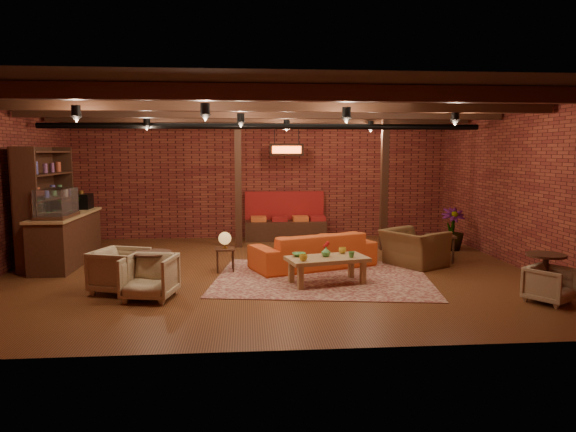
{
  "coord_description": "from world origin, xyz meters",
  "views": [
    {
      "loc": [
        -0.41,
        -9.73,
        2.31
      ],
      "look_at": [
        0.4,
        0.2,
        1.05
      ],
      "focal_mm": 32.0,
      "sensor_mm": 36.0,
      "label": 1
    }
  ],
  "objects": [
    {
      "name": "service_sign",
      "position": [
        0.6,
        3.1,
        2.35
      ],
      "size": [
        0.86,
        0.06,
        0.3
      ],
      "primitive_type": "cube",
      "color": "#EE4D17",
      "rests_on": "ceiling"
    },
    {
      "name": "post_right",
      "position": [
        2.8,
        2.0,
        1.6
      ],
      "size": [
        0.16,
        0.16,
        3.2
      ],
      "primitive_type": "cube",
      "color": "black",
      "rests_on": "ground"
    },
    {
      "name": "armchair_b",
      "position": [
        -1.94,
        -1.72,
        0.39
      ],
      "size": [
        0.87,
        0.83,
        0.77
      ],
      "primitive_type": "imported",
      "rotation": [
        0.0,
        0.0,
        -0.19
      ],
      "color": "beige",
      "rests_on": "floor"
    },
    {
      "name": "round_table_left",
      "position": [
        -1.96,
        -1.29,
        0.45
      ],
      "size": [
        0.64,
        0.64,
        0.66
      ],
      "color": "black",
      "rests_on": "floor"
    },
    {
      "name": "side_table_lamp",
      "position": [
        -0.83,
        0.07,
        0.59
      ],
      "size": [
        0.4,
        0.4,
        0.77
      ],
      "rotation": [
        0.0,
        0.0,
        0.08
      ],
      "color": "black",
      "rests_on": "floor"
    },
    {
      "name": "plant_tall",
      "position": [
        4.4,
        1.83,
        1.49
      ],
      "size": [
        1.83,
        1.83,
        2.98
      ],
      "primitive_type": "imported",
      "rotation": [
        0.0,
        0.0,
        -0.11
      ],
      "color": "#4C7F4C",
      "rests_on": "floor"
    },
    {
      "name": "floor",
      "position": [
        0.0,
        0.0,
        0.0
      ],
      "size": [
        10.0,
        10.0,
        0.0
      ],
      "primitive_type": "plane",
      "color": "#3C1F0F",
      "rests_on": "ground"
    },
    {
      "name": "shelving_hutch",
      "position": [
        -4.5,
        1.1,
        1.2
      ],
      "size": [
        0.52,
        2.0,
        2.4
      ],
      "primitive_type": null,
      "color": "black",
      "rests_on": "ground"
    },
    {
      "name": "armchair_a",
      "position": [
        -2.49,
        -1.28,
        0.4
      ],
      "size": [
        0.93,
        0.97,
        0.8
      ],
      "primitive_type": "imported",
      "rotation": [
        0.0,
        0.0,
        1.25
      ],
      "color": "beige",
      "rests_on": "floor"
    },
    {
      "name": "banquette",
      "position": [
        0.6,
        3.55,
        0.5
      ],
      "size": [
        2.1,
        0.7,
        1.0
      ],
      "primitive_type": null,
      "color": "maroon",
      "rests_on": "ground"
    },
    {
      "name": "wall_right",
      "position": [
        5.0,
        0.0,
        1.6
      ],
      "size": [
        0.02,
        8.0,
        3.2
      ],
      "primitive_type": "cube",
      "color": "maroon",
      "rests_on": "ground"
    },
    {
      "name": "ceiling_pipe",
      "position": [
        0.0,
        1.6,
        2.85
      ],
      "size": [
        9.6,
        0.12,
        0.12
      ],
      "primitive_type": "cylinder",
      "rotation": [
        0.0,
        1.57,
        0.0
      ],
      "color": "black",
      "rests_on": "ceiling"
    },
    {
      "name": "ceiling_beams",
      "position": [
        0.0,
        0.0,
        3.08
      ],
      "size": [
        9.8,
        6.4,
        0.22
      ],
      "primitive_type": null,
      "color": "black",
      "rests_on": "ceiling"
    },
    {
      "name": "sofa",
      "position": [
        0.91,
        0.25,
        0.36
      ],
      "size": [
        2.62,
        1.77,
        0.71
      ],
      "primitive_type": "imported",
      "rotation": [
        0.0,
        0.0,
        3.51
      ],
      "color": "#C5471B",
      "rests_on": "floor"
    },
    {
      "name": "armchair_far",
      "position": [
        4.21,
        -2.41,
        0.31
      ],
      "size": [
        0.81,
        0.8,
        0.62
      ],
      "primitive_type": "imported",
      "rotation": [
        0.0,
        0.0,
        0.6
      ],
      "color": "beige",
      "rests_on": "floor"
    },
    {
      "name": "wall_back",
      "position": [
        0.0,
        4.0,
        1.6
      ],
      "size": [
        10.0,
        0.02,
        3.2
      ],
      "primitive_type": "cube",
      "color": "maroon",
      "rests_on": "ground"
    },
    {
      "name": "side_table_book",
      "position": [
        3.65,
        0.59,
        0.53
      ],
      "size": [
        0.55,
        0.55,
        0.6
      ],
      "rotation": [
        0.0,
        0.0,
        -0.07
      ],
      "color": "black",
      "rests_on": "floor"
    },
    {
      "name": "service_counter",
      "position": [
        -4.1,
        1.0,
        0.8
      ],
      "size": [
        0.8,
        2.5,
        1.6
      ],
      "primitive_type": null,
      "color": "black",
      "rests_on": "ground"
    },
    {
      "name": "ceiling_spotlights",
      "position": [
        0.0,
        0.0,
        2.86
      ],
      "size": [
        6.4,
        4.4,
        0.28
      ],
      "primitive_type": null,
      "color": "black",
      "rests_on": "ceiling"
    },
    {
      "name": "armchair_right",
      "position": [
        2.97,
        0.25,
        0.49
      ],
      "size": [
        1.2,
        1.34,
        0.98
      ],
      "primitive_type": "imported",
      "rotation": [
        0.0,
        0.0,
        2.12
      ],
      "color": "brown",
      "rests_on": "floor"
    },
    {
      "name": "wall_front",
      "position": [
        0.0,
        -4.0,
        1.6
      ],
      "size": [
        10.0,
        0.02,
        3.2
      ],
      "primitive_type": "cube",
      "color": "maroon",
      "rests_on": "ground"
    },
    {
      "name": "rug",
      "position": [
        0.97,
        -0.62,
        0.01
      ],
      "size": [
        4.24,
        3.47,
        0.01
      ],
      "primitive_type": "cube",
      "rotation": [
        0.0,
        0.0,
        -0.15
      ],
      "color": "maroon",
      "rests_on": "floor"
    },
    {
      "name": "ceiling",
      "position": [
        0.0,
        0.0,
        3.2
      ],
      "size": [
        10.0,
        8.0,
        0.02
      ],
      "primitive_type": "cube",
      "color": "black",
      "rests_on": "wall_back"
    },
    {
      "name": "coffee_table",
      "position": [
        0.97,
        -1.02,
        0.42
      ],
      "size": [
        1.51,
        0.99,
        0.73
      ],
      "rotation": [
        0.0,
        0.0,
        0.23
      ],
      "color": "#996D47",
      "rests_on": "floor"
    },
    {
      "name": "plant_counter",
      "position": [
        -4.0,
        1.2,
        1.22
      ],
      "size": [
        0.35,
        0.39,
        0.3
      ],
      "primitive_type": "imported",
      "color": "#337F33",
      "rests_on": "service_counter"
    },
    {
      "name": "round_table_right",
      "position": [
        4.31,
        -2.13,
        0.47
      ],
      "size": [
        0.6,
        0.6,
        0.7
      ],
      "color": "black",
      "rests_on": "floor"
    },
    {
      "name": "post_left",
      "position": [
        -0.6,
        2.6,
        1.6
      ],
      "size": [
        0.16,
        0.16,
        3.2
      ],
      "primitive_type": "cube",
      "color": "black",
      "rests_on": "ground"
    }
  ]
}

